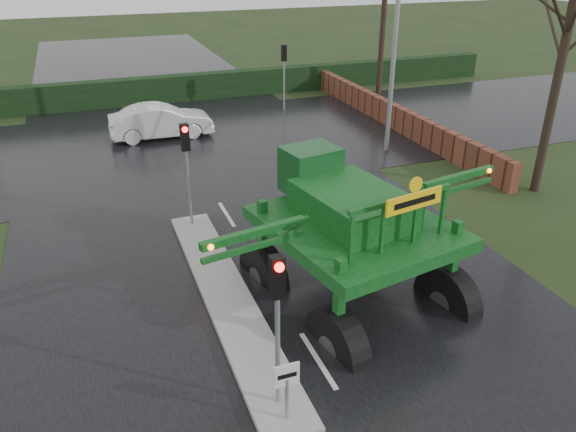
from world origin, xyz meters
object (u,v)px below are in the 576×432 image
object	(u,v)px
traffic_signal_near	(277,301)
crop_sprayer	(335,255)
white_sedan	(163,138)
traffic_signal_far	(284,63)
keep_left_sign	(287,383)
traffic_signal_mid	(186,153)
street_light_right	(391,10)

from	to	relation	value
traffic_signal_near	crop_sprayer	size ratio (longest dim) A/B	0.40
white_sedan	traffic_signal_near	bearing A→B (deg)	179.01
traffic_signal_far	white_sedan	world-z (taller)	traffic_signal_far
keep_left_sign	traffic_signal_far	size ratio (longest dim) A/B	0.38
traffic_signal_near	traffic_signal_mid	distance (m)	8.50
crop_sprayer	traffic_signal_far	bearing A→B (deg)	62.43
street_light_right	traffic_signal_mid	bearing A→B (deg)	-154.60
traffic_signal_mid	crop_sprayer	xyz separation A→B (m)	(1.87, -6.96, -0.25)
keep_left_sign	traffic_signal_near	distance (m)	1.61
traffic_signal_mid	crop_sprayer	world-z (taller)	crop_sprayer
keep_left_sign	traffic_signal_far	distance (m)	22.93
keep_left_sign	white_sedan	xyz separation A→B (m)	(0.59, 18.84, -1.06)
street_light_right	white_sedan	distance (m)	11.98
traffic_signal_far	street_light_right	world-z (taller)	street_light_right
traffic_signal_far	crop_sprayer	bearing A→B (deg)	73.08
keep_left_sign	traffic_signal_far	xyz separation A→B (m)	(7.80, 21.51, 1.53)
traffic_signal_near	crop_sprayer	xyz separation A→B (m)	(1.87, 1.54, -0.25)
street_light_right	crop_sprayer	distance (m)	14.25
traffic_signal_mid	traffic_signal_far	bearing A→B (deg)	58.07
street_light_right	white_sedan	xyz separation A→B (m)	(-8.90, 5.34, -5.99)
white_sedan	street_light_right	bearing A→B (deg)	-120.09
street_light_right	crop_sprayer	world-z (taller)	street_light_right
traffic_signal_mid	white_sedan	xyz separation A→B (m)	(0.59, 9.85, -2.59)
street_light_right	white_sedan	size ratio (longest dim) A/B	2.09
traffic_signal_far	crop_sprayer	size ratio (longest dim) A/B	0.40
keep_left_sign	street_light_right	distance (m)	17.23
traffic_signal_mid	traffic_signal_far	distance (m)	14.75
traffic_signal_near	keep_left_sign	bearing A→B (deg)	-90.00
white_sedan	crop_sprayer	bearing A→B (deg)	-174.78
traffic_signal_far	white_sedan	bearing A→B (deg)	20.32
crop_sprayer	white_sedan	distance (m)	17.02
traffic_signal_mid	street_light_right	bearing A→B (deg)	25.40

